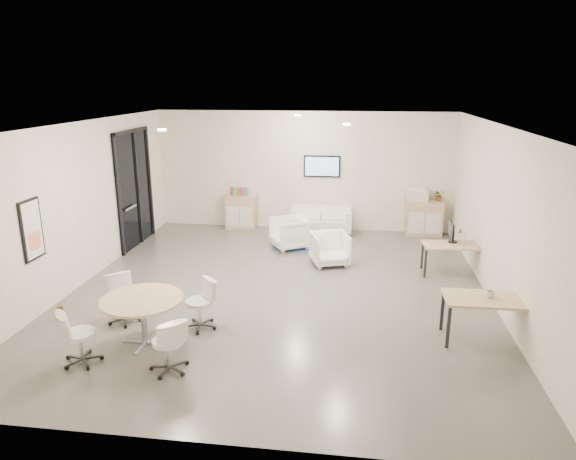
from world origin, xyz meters
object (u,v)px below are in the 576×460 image
(round_table, at_px, (142,303))
(sideboard_right, at_px, (424,218))
(sideboard_left, at_px, (241,212))
(armchair_right, at_px, (330,247))
(loveseat, at_px, (321,221))
(desk_rear, at_px, (453,247))
(desk_front, at_px, (490,303))
(armchair_left, at_px, (289,232))

(round_table, bearing_deg, sideboard_right, 52.94)
(sideboard_left, xyz_separation_m, armchair_right, (2.61, -2.64, -0.07))
(loveseat, height_order, round_table, round_table)
(armchair_right, height_order, desk_rear, armchair_right)
(sideboard_right, bearing_deg, desk_rear, -85.00)
(sideboard_right, relative_size, desk_front, 0.66)
(armchair_right, bearing_deg, sideboard_right, 29.79)
(sideboard_left, relative_size, armchair_left, 1.12)
(sideboard_left, distance_m, desk_front, 7.87)
(loveseat, distance_m, armchair_left, 1.57)
(desk_front, bearing_deg, sideboard_left, 131.21)
(sideboard_right, height_order, desk_front, sideboard_right)
(sideboard_right, relative_size, armchair_right, 1.17)
(armchair_left, distance_m, desk_front, 5.65)
(sideboard_left, bearing_deg, desk_rear, -29.10)
(armchair_left, height_order, round_table, armchair_left)
(desk_rear, bearing_deg, desk_front, -94.52)
(sideboard_left, height_order, armchair_right, sideboard_left)
(armchair_left, xyz_separation_m, desk_rear, (3.65, -1.32, 0.18))
(armchair_left, distance_m, round_table, 5.32)
(loveseat, xyz_separation_m, desk_rear, (2.98, -2.73, 0.27))
(sideboard_right, height_order, round_table, sideboard_right)
(sideboard_right, xyz_separation_m, armchair_left, (-3.40, -1.57, -0.05))
(loveseat, bearing_deg, round_table, -112.84)
(sideboard_right, bearing_deg, armchair_right, -131.78)
(armchair_right, bearing_deg, desk_rear, -24.11)
(loveseat, distance_m, round_table, 6.88)
(armchair_right, relative_size, round_table, 0.63)
(armchair_right, height_order, desk_front, armchair_right)
(desk_rear, bearing_deg, sideboard_left, 145.57)
(desk_front, height_order, round_table, round_table)
(desk_front, xyz_separation_m, round_table, (-5.31, -0.80, 0.03))
(armchair_right, height_order, round_table, armchair_right)
(desk_front, bearing_deg, armchair_left, 130.17)
(sideboard_right, xyz_separation_m, desk_front, (0.29, -5.84, 0.19))
(sideboard_right, relative_size, loveseat, 0.57)
(round_table, bearing_deg, armchair_left, 72.30)
(loveseat, distance_m, desk_rear, 4.05)
(loveseat, xyz_separation_m, armchair_left, (-0.67, -1.42, 0.09))
(desk_rear, xyz_separation_m, round_table, (-5.27, -3.75, 0.09))
(sideboard_left, distance_m, round_table, 6.65)
(sideboard_right, bearing_deg, round_table, -127.06)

